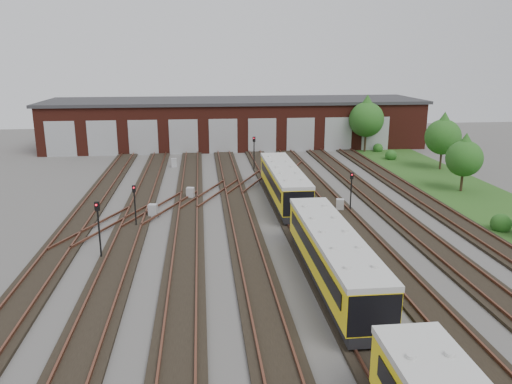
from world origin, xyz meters
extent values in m
plane|color=#494744|center=(0.00, 0.00, 0.00)|extent=(120.00, 120.00, 0.00)
cube|color=black|center=(-14.00, 0.00, 0.09)|extent=(2.40, 70.00, 0.18)
cube|color=brown|center=(-14.72, 0.00, 0.26)|extent=(0.10, 70.00, 0.15)
cube|color=brown|center=(-13.28, 0.00, 0.26)|extent=(0.10, 70.00, 0.15)
cube|color=black|center=(-10.00, 0.00, 0.09)|extent=(2.40, 70.00, 0.18)
cube|color=brown|center=(-10.72, 0.00, 0.26)|extent=(0.10, 70.00, 0.15)
cube|color=brown|center=(-9.28, 0.00, 0.26)|extent=(0.10, 70.00, 0.15)
cube|color=black|center=(-6.00, 0.00, 0.09)|extent=(2.40, 70.00, 0.18)
cube|color=brown|center=(-6.72, 0.00, 0.26)|extent=(0.10, 70.00, 0.15)
cube|color=brown|center=(-5.28, 0.00, 0.26)|extent=(0.10, 70.00, 0.15)
cube|color=black|center=(-2.00, 0.00, 0.09)|extent=(2.40, 70.00, 0.18)
cube|color=brown|center=(-2.72, 0.00, 0.26)|extent=(0.10, 70.00, 0.15)
cube|color=brown|center=(-1.28, 0.00, 0.26)|extent=(0.10, 70.00, 0.15)
cube|color=black|center=(2.00, 0.00, 0.09)|extent=(2.40, 70.00, 0.18)
cube|color=brown|center=(1.28, 0.00, 0.26)|extent=(0.10, 70.00, 0.15)
cube|color=brown|center=(2.72, 0.00, 0.26)|extent=(0.10, 70.00, 0.15)
cube|color=black|center=(6.00, 0.00, 0.09)|extent=(2.40, 70.00, 0.18)
cube|color=brown|center=(5.28, 0.00, 0.26)|extent=(0.10, 70.00, 0.15)
cube|color=brown|center=(6.72, 0.00, 0.26)|extent=(0.10, 70.00, 0.15)
cube|color=black|center=(10.00, 0.00, 0.09)|extent=(2.40, 70.00, 0.18)
cube|color=brown|center=(9.28, 0.00, 0.26)|extent=(0.10, 70.00, 0.15)
cube|color=brown|center=(10.72, 0.00, 0.26)|extent=(0.10, 70.00, 0.15)
cube|color=black|center=(14.00, 0.00, 0.09)|extent=(2.40, 70.00, 0.18)
cube|color=brown|center=(13.28, 0.00, 0.26)|extent=(0.10, 70.00, 0.15)
cube|color=brown|center=(14.72, 0.00, 0.26)|extent=(0.10, 70.00, 0.15)
cube|color=brown|center=(-8.00, 10.00, 0.26)|extent=(5.40, 9.62, 0.15)
cube|color=brown|center=(-4.00, 14.00, 0.26)|extent=(5.40, 9.62, 0.15)
cube|color=brown|center=(0.00, 18.00, 0.26)|extent=(5.40, 9.62, 0.15)
cube|color=brown|center=(-12.00, 6.00, 0.26)|extent=(5.40, 9.62, 0.15)
cube|color=brown|center=(4.00, 22.00, 0.26)|extent=(5.40, 9.62, 0.15)
cube|color=#4D1B13|center=(0.00, 40.00, 3.00)|extent=(50.00, 12.00, 6.00)
cube|color=#2E2D30|center=(0.00, 40.00, 6.15)|extent=(51.00, 12.50, 0.40)
cube|color=#A2A5A7|center=(-22.00, 33.98, 2.20)|extent=(3.60, 0.12, 4.40)
cube|color=#A2A5A7|center=(-17.00, 33.98, 2.20)|extent=(3.60, 0.12, 4.40)
cube|color=#A2A5A7|center=(-12.00, 33.98, 2.20)|extent=(3.60, 0.12, 4.40)
cube|color=#A2A5A7|center=(-7.00, 33.98, 2.20)|extent=(3.60, 0.12, 4.40)
cube|color=#A2A5A7|center=(-2.00, 33.98, 2.20)|extent=(3.60, 0.12, 4.40)
cube|color=#A2A5A7|center=(3.00, 33.98, 2.20)|extent=(3.60, 0.12, 4.40)
cube|color=#A2A5A7|center=(8.00, 33.98, 2.20)|extent=(3.60, 0.12, 4.40)
cube|color=#A2A5A7|center=(13.00, 33.98, 2.20)|extent=(3.60, 0.12, 4.40)
cube|color=#A2A5A7|center=(18.00, 33.98, 2.20)|extent=(3.60, 0.12, 4.40)
cube|color=#264C19|center=(19.00, 10.00, 0.03)|extent=(8.00, 55.00, 0.05)
cube|color=black|center=(2.00, -4.99, 0.59)|extent=(2.08, 13.25, 0.53)
cube|color=yellow|center=(2.00, -4.99, 1.83)|extent=(2.35, 13.25, 1.94)
cube|color=beige|center=(2.00, -4.99, 2.93)|extent=(2.44, 13.25, 0.26)
cube|color=black|center=(0.83, -4.99, 2.05)|extent=(0.10, 11.65, 0.75)
cube|color=black|center=(3.17, -4.99, 2.05)|extent=(0.10, 11.65, 0.75)
cube|color=black|center=(2.00, 11.01, 0.59)|extent=(2.08, 13.25, 0.53)
cube|color=yellow|center=(2.00, 11.01, 1.83)|extent=(2.35, 13.25, 1.94)
cube|color=beige|center=(2.00, 11.01, 2.93)|extent=(2.44, 13.25, 0.26)
cube|color=black|center=(0.83, 11.01, 2.05)|extent=(0.10, 11.65, 0.75)
cube|color=black|center=(3.17, 11.01, 2.05)|extent=(0.10, 11.65, 0.75)
cylinder|color=black|center=(-11.09, 0.12, 1.56)|extent=(0.11, 0.11, 3.11)
cube|color=black|center=(-11.09, 0.12, 3.39)|extent=(0.30, 0.22, 0.55)
sphere|color=red|center=(-11.09, 0.01, 3.49)|extent=(0.13, 0.13, 0.13)
cylinder|color=black|center=(-9.68, 5.92, 1.32)|extent=(0.10, 0.10, 2.65)
cube|color=black|center=(-9.68, 5.92, 2.90)|extent=(0.26, 0.17, 0.50)
sphere|color=red|center=(-9.68, 5.82, 3.00)|extent=(0.12, 0.12, 0.12)
cylinder|color=black|center=(0.84, 23.61, 1.58)|extent=(0.11, 0.11, 3.16)
cube|color=black|center=(0.84, 23.61, 3.43)|extent=(0.32, 0.26, 0.55)
sphere|color=red|center=(0.84, 23.50, 3.54)|extent=(0.13, 0.13, 0.13)
cylinder|color=black|center=(6.84, 7.74, 1.37)|extent=(0.10, 0.10, 2.73)
cube|color=black|center=(6.84, 7.74, 2.99)|extent=(0.29, 0.21, 0.51)
sphere|color=red|center=(6.84, 7.63, 3.09)|extent=(0.12, 0.12, 0.12)
cube|color=#A4A6A9|center=(-8.65, 8.09, 0.53)|extent=(0.74, 0.66, 1.06)
cube|color=#A4A6A9|center=(-7.92, 26.34, 0.49)|extent=(0.64, 0.56, 0.98)
cube|color=#A4A6A9|center=(-5.87, 12.99, 0.51)|extent=(0.74, 0.67, 1.03)
cube|color=#A4A6A9|center=(2.45, 13.19, 0.48)|extent=(0.67, 0.59, 0.95)
cube|color=#A4A6A9|center=(6.09, 8.08, 0.51)|extent=(0.72, 0.65, 1.01)
cylinder|color=#322416|center=(16.36, 33.01, 1.14)|extent=(0.27, 0.27, 2.29)
sphere|color=#184E16|center=(16.36, 33.01, 4.20)|extent=(4.45, 4.45, 4.45)
cone|color=#184E16|center=(16.36, 33.01, 5.79)|extent=(3.82, 3.82, 3.18)
cylinder|color=#322416|center=(18.83, 12.81, 0.84)|extent=(0.24, 0.24, 1.68)
sphere|color=#184E16|center=(18.83, 12.81, 3.09)|extent=(3.28, 3.28, 3.28)
cone|color=#184E16|center=(18.83, 12.81, 4.26)|extent=(2.81, 2.81, 2.34)
cylinder|color=#322416|center=(21.19, 21.80, 0.98)|extent=(0.22, 0.22, 1.97)
sphere|color=#184E16|center=(21.19, 21.80, 3.60)|extent=(3.82, 3.82, 3.82)
cone|color=#184E16|center=(21.19, 21.80, 4.97)|extent=(3.28, 3.28, 2.73)
sphere|color=#184E16|center=(16.24, 2.34, 0.72)|extent=(1.45, 1.45, 1.45)
sphere|color=#184E16|center=(17.85, 27.69, 0.69)|extent=(1.39, 1.39, 1.39)
sphere|color=#184E16|center=(18.10, 32.89, 0.64)|extent=(1.27, 1.27, 1.27)
camera|label=1|loc=(-4.81, -29.14, 11.98)|focal=35.00mm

